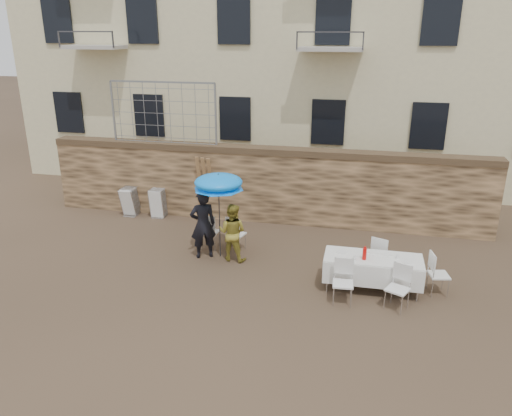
% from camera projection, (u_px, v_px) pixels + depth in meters
% --- Properties ---
extents(ground, '(80.00, 80.00, 0.00)m').
position_uv_depth(ground, '(215.00, 304.00, 10.49)').
color(ground, brown).
rests_on(ground, ground).
extents(stone_wall, '(13.00, 0.50, 2.20)m').
position_uv_depth(stone_wall, '(263.00, 185.00, 14.71)').
color(stone_wall, brown).
rests_on(stone_wall, ground).
extents(chain_link_fence, '(3.20, 0.06, 1.80)m').
position_uv_depth(chain_link_fence, '(163.00, 113.00, 14.63)').
color(chain_link_fence, gray).
rests_on(chain_link_fence, stone_wall).
extents(man_suit, '(0.76, 0.67, 1.75)m').
position_uv_depth(man_suit, '(203.00, 224.00, 12.36)').
color(man_suit, black).
rests_on(man_suit, ground).
extents(woman_dress, '(0.77, 0.64, 1.46)m').
position_uv_depth(woman_dress, '(232.00, 232.00, 12.26)').
color(woman_dress, gold).
rests_on(woman_dress, ground).
extents(umbrella, '(1.23, 1.23, 2.02)m').
position_uv_depth(umbrella, '(219.00, 185.00, 12.02)').
color(umbrella, '#3F3F44').
rests_on(umbrella, ground).
extents(couple_chair_left, '(0.49, 0.49, 0.96)m').
position_uv_depth(couple_chair_left, '(210.00, 231.00, 13.00)').
color(couple_chair_left, white).
rests_on(couple_chair_left, ground).
extents(couple_chair_right, '(0.58, 0.58, 0.96)m').
position_uv_depth(couple_chair_right, '(236.00, 233.00, 12.86)').
color(couple_chair_right, white).
rests_on(couple_chair_right, ground).
extents(banquet_table, '(2.10, 0.85, 0.78)m').
position_uv_depth(banquet_table, '(373.00, 259.00, 10.85)').
color(banquet_table, white).
rests_on(banquet_table, ground).
extents(soda_bottle, '(0.09, 0.09, 0.26)m').
position_uv_depth(soda_bottle, '(365.00, 254.00, 10.69)').
color(soda_bottle, red).
rests_on(soda_bottle, banquet_table).
extents(table_chair_front_left, '(0.51, 0.51, 0.96)m').
position_uv_depth(table_chair_front_left, '(343.00, 283.00, 10.36)').
color(table_chair_front_left, white).
rests_on(table_chair_front_left, ground).
extents(table_chair_front_right, '(0.64, 0.64, 0.96)m').
position_uv_depth(table_chair_front_right, '(398.00, 288.00, 10.14)').
color(table_chair_front_right, white).
rests_on(table_chair_front_right, ground).
extents(table_chair_back, '(0.63, 0.63, 0.96)m').
position_uv_depth(table_chair_back, '(381.00, 255.00, 11.63)').
color(table_chair_back, white).
rests_on(table_chair_back, ground).
extents(table_chair_side, '(0.57, 0.57, 0.96)m').
position_uv_depth(table_chair_side, '(439.00, 274.00, 10.74)').
color(table_chair_side, white).
rests_on(table_chair_side, ground).
extents(chair_stack_left, '(0.46, 0.55, 0.92)m').
position_uv_depth(chair_stack_left, '(133.00, 199.00, 15.47)').
color(chair_stack_left, white).
rests_on(chair_stack_left, ground).
extents(chair_stack_right, '(0.46, 0.47, 0.92)m').
position_uv_depth(chair_stack_right, '(160.00, 201.00, 15.29)').
color(chair_stack_right, white).
rests_on(chair_stack_right, ground).
extents(wood_planks, '(0.70, 0.20, 2.00)m').
position_uv_depth(wood_planks, '(210.00, 187.00, 14.84)').
color(wood_planks, '#A37749').
rests_on(wood_planks, ground).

